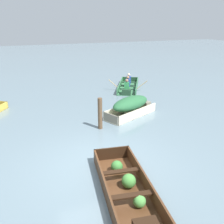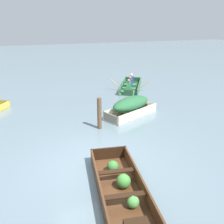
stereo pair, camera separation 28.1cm
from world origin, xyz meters
The scene contains 5 objects.
ground_plane centered at (0.00, 0.00, 0.00)m, with size 80.00×80.00×0.00m, color slate.
dinghy_dark_varnish_foreground centered at (0.14, -1.56, 0.16)m, with size 1.61×3.41×0.42m.
skiff_cream_near_moored centered at (2.64, 3.33, 0.49)m, with size 2.71×1.85×0.87m.
rowboat_green_with_crew centered at (4.49, 7.48, 0.20)m, with size 2.69×3.56×0.91m.
mooring_post centered at (0.88, 2.47, 0.63)m, with size 0.17×0.17×1.26m, color brown.
Camera 2 is at (-1.85, -6.22, 4.05)m, focal length 40.00 mm.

